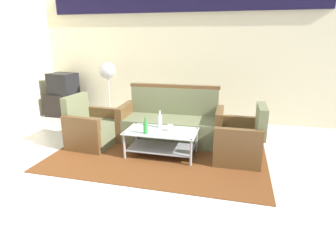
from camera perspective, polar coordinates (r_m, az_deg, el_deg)
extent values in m
plane|color=beige|center=(3.72, -7.80, -12.74)|extent=(14.00, 14.00, 0.00)
cube|color=beige|center=(6.20, 2.50, 12.59)|extent=(6.52, 0.12, 2.80)
cube|color=#191433|center=(6.14, 2.44, 22.55)|extent=(5.76, 0.08, 0.36)
cube|color=brown|center=(4.44, -1.84, -7.51)|extent=(3.28, 2.11, 0.01)
cube|color=#6B704C|center=(4.90, 0.54, -2.49)|extent=(1.62, 0.75, 0.42)
cube|color=#6B704C|center=(5.08, 1.30, 3.46)|extent=(1.60, 0.19, 0.48)
cube|color=brown|center=(4.77, 10.46, -2.01)|extent=(0.14, 0.70, 0.62)
cube|color=brown|center=(5.10, -8.73, -0.74)|extent=(0.14, 0.70, 0.62)
cube|color=brown|center=(5.03, 1.32, 6.46)|extent=(1.64, 0.15, 0.06)
cube|color=#6B704C|center=(4.89, -15.09, -3.22)|extent=(0.70, 0.65, 0.40)
cube|color=#6B704C|center=(4.95, -18.46, 1.86)|extent=(0.16, 0.61, 0.45)
cube|color=brown|center=(5.13, -13.16, -1.13)|extent=(0.67, 0.15, 0.58)
cube|color=brown|center=(4.61, -17.39, -3.44)|extent=(0.67, 0.15, 0.58)
cube|color=#6B704C|center=(4.32, 14.03, -5.77)|extent=(0.67, 0.61, 0.40)
cube|color=#6B704C|center=(4.20, 18.64, -0.63)|extent=(0.13, 0.60, 0.45)
cube|color=brown|center=(3.98, 14.11, -6.31)|extent=(0.66, 0.11, 0.58)
cube|color=brown|center=(4.60, 14.11, -3.21)|extent=(0.66, 0.11, 0.58)
cube|color=silver|center=(4.25, -1.40, -2.84)|extent=(1.10, 0.60, 0.02)
cube|color=#9E9EA5|center=(4.35, -1.37, -6.23)|extent=(1.00, 0.52, 0.02)
cylinder|color=#9E9EA5|center=(4.70, -6.53, -3.53)|extent=(0.04, 0.04, 0.40)
cylinder|color=#9E9EA5|center=(4.46, 5.87, -4.63)|extent=(0.04, 0.04, 0.40)
cylinder|color=#9E9EA5|center=(4.25, -9.00, -5.81)|extent=(0.04, 0.04, 0.40)
cylinder|color=#9E9EA5|center=(3.98, 4.74, -7.23)|extent=(0.04, 0.04, 0.40)
cylinder|color=#2D8C38|center=(4.12, -4.65, -2.14)|extent=(0.07, 0.07, 0.18)
cylinder|color=#2D8C38|center=(4.08, -4.69, -0.45)|extent=(0.03, 0.03, 0.08)
cylinder|color=silver|center=(4.38, -1.70, -0.82)|extent=(0.07, 0.07, 0.19)
cylinder|color=silver|center=(4.35, -1.71, 0.93)|extent=(0.03, 0.03, 0.08)
cylinder|color=silver|center=(4.22, 0.44, -2.15)|extent=(0.08, 0.08, 0.10)
cube|color=black|center=(6.97, -20.43, 2.49)|extent=(0.80, 0.50, 0.52)
cube|color=black|center=(6.87, -20.84, 6.54)|extent=(0.67, 0.54, 0.48)
cube|color=black|center=(7.03, -19.55, 6.86)|extent=(0.50, 0.10, 0.36)
cylinder|color=#2D2D33|center=(6.51, -11.80, 0.03)|extent=(0.32, 0.32, 0.03)
cylinder|color=#B2B2B7|center=(6.39, -12.05, 4.25)|extent=(0.03, 0.03, 0.95)
sphere|color=#B2B2B7|center=(6.30, -12.36, 9.44)|extent=(0.36, 0.36, 0.36)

